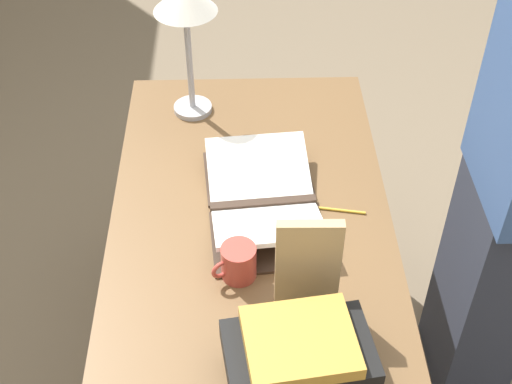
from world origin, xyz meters
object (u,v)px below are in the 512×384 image
Objects in this scene: reading_lamp at (185,8)px; coffee_mug at (238,262)px; open_book at (263,200)px; pencil at (331,209)px; book_stack_tall at (299,357)px; book_standing_upright at (308,265)px.

reading_lamp reaches higher than coffee_mug.
open_book reaches higher than pencil.
pencil is at bearing -48.89° from coffee_mug.
open_book is 0.51m from book_stack_tall.
pencil is at bearing -100.74° from open_book.
book_standing_upright is 0.19m from coffee_mug.
coffee_mug is at bearing -168.78° from reading_lamp.
open_book is at bearing 84.22° from pencil.
coffee_mug is at bearing 22.92° from book_stack_tall.
book_stack_tall is 0.77× the size of reading_lamp.
book_standing_upright is (-0.32, -0.08, 0.10)m from open_book.
open_book is 1.15× the size of reading_lamp.
reading_lamp is 2.38× the size of pencil.
coffee_mug is (-0.23, 0.07, 0.02)m from open_book.
book_stack_tall is at bearing -179.13° from open_book.
reading_lamp is (0.94, 0.25, 0.27)m from book_stack_tall.
coffee_mug is 0.32m from pencil.
book_standing_upright is 0.34m from pencil.
open_book is 0.34m from book_standing_upright.
reading_lamp is at bearing 39.91° from pencil.
open_book is 1.51× the size of book_stack_tall.
coffee_mug reaches higher than open_book.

